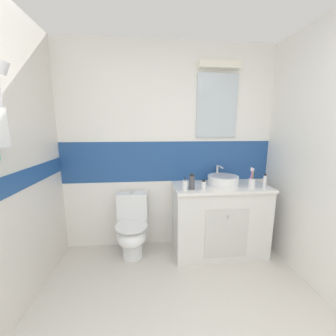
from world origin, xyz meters
The scene contains 10 objects.
ground_plane centered at (0.00, 1.20, -0.02)m, with size 3.20×3.48×0.04m, color beige.
wall_back_tiled centered at (0.01, 2.45, 1.26)m, with size 3.20×0.20×2.50m.
vanity_cabinet centered at (0.59, 2.14, 0.43)m, with size 1.11×0.55×0.85m.
sink_basin centered at (0.62, 2.16, 0.91)m, with size 0.36×0.40×0.21m.
toilet centered at (-0.46, 2.15, 0.35)m, with size 0.37×0.50×0.75m.
toothbrush_cup centered at (0.91, 2.01, 0.91)m, with size 0.07×0.07×0.23m.
soap_dispenser centered at (0.14, 1.99, 0.91)m, with size 0.06×0.06×0.15m.
toothpaste_tube_upright centered at (1.04, 1.98, 0.93)m, with size 0.03×0.03×0.16m.
mouthwash_bottle centered at (0.22, 2.01, 0.93)m, with size 0.06×0.06×0.17m.
lotion_bottle_short centered at (0.35, 2.01, 0.90)m, with size 0.05×0.05×0.11m.
Camera 1 is at (-0.26, -0.14, 1.52)m, focal length 22.02 mm.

